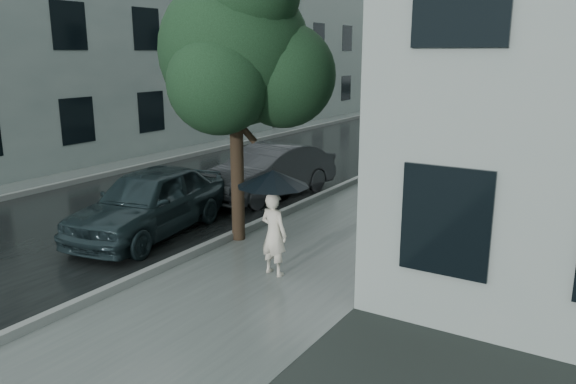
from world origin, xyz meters
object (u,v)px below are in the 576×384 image
Objects in this scene: car_near at (149,201)px; street_tree at (238,49)px; car_far at (269,171)px; pedestrian at (274,234)px; lamp_post at (410,73)px.

street_tree is at bearing 16.23° from car_near.
street_tree reaches higher than car_far.
pedestrian is 5.46m from car_far.
street_tree reaches higher than pedestrian.
car_far is (-1.89, -5.28, -2.44)m from lamp_post.
car_near is at bearing 1.11° from pedestrian.
car_far is (-3.09, 4.50, -0.05)m from pedestrian.
pedestrian is at bearing -47.48° from car_far.
street_tree is 1.04× the size of lamp_post.
lamp_post is (0.47, 8.46, -0.72)m from street_tree.
street_tree reaches higher than lamp_post.
street_tree is at bearing -99.94° from lamp_post.
lamp_post reaches higher than pedestrian.
lamp_post is 1.31× the size of car_near.
lamp_post is at bearing -73.88° from pedestrian.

